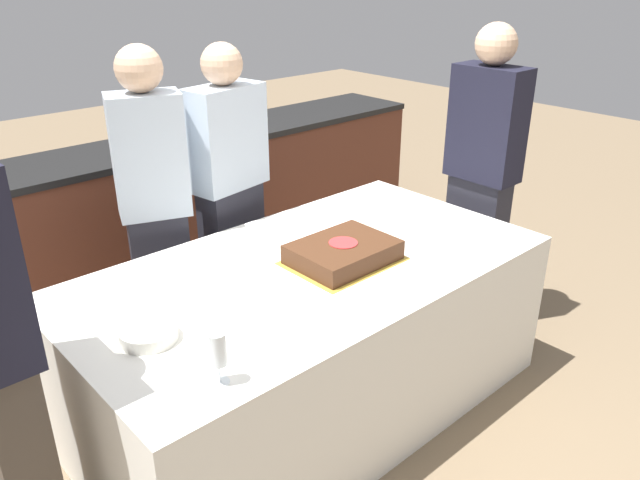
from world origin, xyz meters
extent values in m
plane|color=#7A664C|center=(0.00, 0.00, 0.00)|extent=(14.00, 14.00, 0.00)
cube|color=#5B2D1E|center=(0.00, 1.64, 0.44)|extent=(4.40, 0.55, 0.88)
cube|color=black|center=(0.00, 1.64, 0.90)|extent=(4.40, 0.58, 0.04)
cube|color=white|center=(0.00, 0.00, 0.37)|extent=(2.13, 1.13, 0.75)
cube|color=gold|center=(0.14, -0.08, 0.75)|extent=(0.48, 0.37, 0.00)
cube|color=#472816|center=(0.14, -0.08, 0.79)|extent=(0.44, 0.33, 0.09)
cylinder|color=red|center=(0.14, -0.08, 0.84)|extent=(0.13, 0.13, 0.00)
cylinder|color=white|center=(-0.80, -0.06, 0.77)|extent=(0.21, 0.21, 0.05)
cylinder|color=white|center=(-0.75, -0.43, 0.75)|extent=(0.06, 0.06, 0.00)
cylinder|color=white|center=(-0.75, -0.43, 0.78)|extent=(0.01, 0.01, 0.07)
cylinder|color=white|center=(-0.75, -0.43, 0.87)|extent=(0.06, 0.06, 0.11)
cylinder|color=white|center=(0.06, 0.22, 0.75)|extent=(0.17, 0.17, 0.00)
cylinder|color=white|center=(0.93, -0.08, 0.75)|extent=(0.17, 0.17, 0.00)
cube|color=#282833|center=(0.14, 0.79, 0.44)|extent=(0.37, 0.22, 0.87)
cube|color=silver|center=(0.14, 0.79, 1.13)|extent=(0.44, 0.27, 0.53)
sphere|color=#D8AD89|center=(0.14, 0.79, 1.50)|extent=(0.21, 0.21, 0.21)
cube|color=#4C4238|center=(-1.28, 0.00, 0.44)|extent=(0.16, 0.36, 0.89)
cube|color=#282833|center=(1.28, 0.00, 0.43)|extent=(0.16, 0.33, 0.85)
cube|color=black|center=(1.28, 0.00, 1.16)|extent=(0.20, 0.39, 0.61)
sphere|color=#D8AD89|center=(1.28, 0.00, 1.57)|extent=(0.22, 0.22, 0.22)
cube|color=#282833|center=(-0.30, 0.79, 0.42)|extent=(0.32, 0.25, 0.84)
cube|color=silver|center=(-0.30, 0.79, 1.13)|extent=(0.38, 0.31, 0.58)
sphere|color=#D8AD89|center=(-0.30, 0.79, 1.53)|extent=(0.21, 0.21, 0.21)
camera|label=1|loc=(-1.60, -1.84, 1.98)|focal=35.00mm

